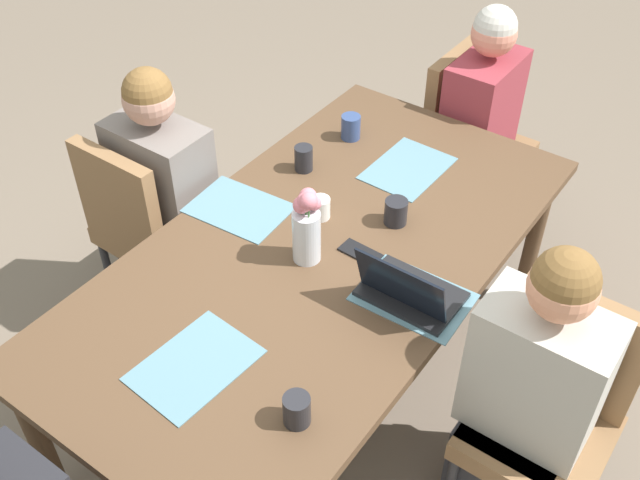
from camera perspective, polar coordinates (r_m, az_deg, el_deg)
The scene contains 20 objects.
ground_plane at distance 3.15m, azimuth 0.00°, elevation -11.05°, with size 10.00×10.00×0.00m, color #756656.
dining_table at distance 2.64m, azimuth 0.00°, elevation -1.96°, with size 2.09×1.09×0.76m.
chair_head_left_left_near at distance 3.72m, azimuth 11.26°, elevation 8.02°, with size 0.44×0.44×0.90m.
person_head_left_left_near at distance 3.64m, azimuth 11.93°, elevation 7.56°, with size 0.40×0.36×1.19m.
chair_near_left_far at distance 3.20m, azimuth -13.24°, elevation 1.44°, with size 0.44×0.44×0.90m.
person_near_left_far at distance 3.19m, azimuth -11.61°, elevation 2.12°, with size 0.36×0.40×1.19m.
chair_far_right_near at distance 2.58m, azimuth 17.40°, elevation -12.10°, with size 0.44×0.44×0.90m.
person_far_right_near at distance 2.52m, azimuth 15.61°, elevation -12.32°, with size 0.36×0.40×1.19m.
flower_vase at distance 2.47m, azimuth -1.03°, elevation 1.23°, with size 0.10×0.10×0.29m.
placemat_head_left_left_near at distance 3.00m, azimuth 6.76°, elevation 5.52°, with size 0.36×0.26×0.00m, color slate.
placemat_head_right_left_mid at distance 2.27m, azimuth -9.63°, elevation -9.47°, with size 0.36×0.26×0.00m, color slate.
placemat_near_left_far at distance 2.79m, azimuth -6.25°, elevation 2.43°, with size 0.36×0.26×0.00m, color slate.
placemat_far_right_near at distance 2.45m, azimuth 7.21°, elevation -4.40°, with size 0.36×0.26×0.00m, color slate.
laptop_far_right_near at distance 2.41m, azimuth 6.80°, elevation -3.95°, with size 0.22×0.32×0.21m.
coffee_mug_near_left at distance 2.95m, azimuth -1.27°, elevation 6.30°, with size 0.07×0.07×0.10m, color #232328.
coffee_mug_near_right at distance 3.14m, azimuth 2.39°, elevation 8.69°, with size 0.08×0.08×0.10m, color #33477A.
coffee_mug_centre_left at distance 2.71m, azimuth 0.03°, elevation 2.49°, with size 0.07×0.07×0.08m, color white.
coffee_mug_centre_right at distance 2.09m, azimuth -1.80°, elevation -12.95°, with size 0.08×0.08×0.10m, color #232328.
coffee_mug_far_left at distance 2.70m, azimuth 5.86°, elevation 2.18°, with size 0.08×0.08×0.10m, color #232328.
phone_black at distance 2.59m, azimuth 3.14°, elevation -0.97°, with size 0.15×0.07×0.01m, color black.
Camera 1 is at (1.56, 1.12, 2.50)m, focal length 41.53 mm.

